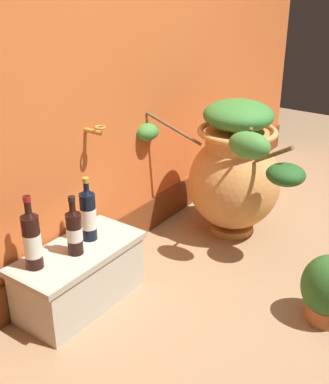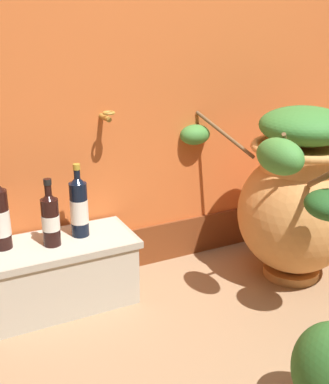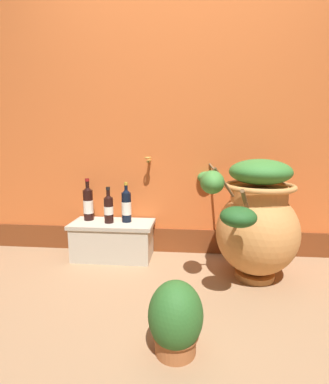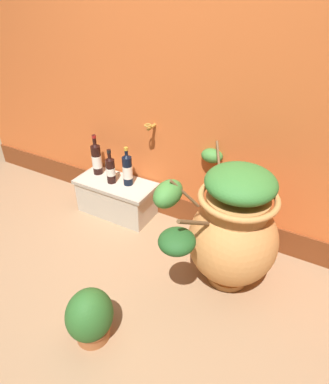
{
  "view_description": "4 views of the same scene",
  "coord_description": "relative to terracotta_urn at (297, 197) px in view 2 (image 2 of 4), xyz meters",
  "views": [
    {
      "loc": [
        -1.97,
        -0.59,
        1.54
      ],
      "look_at": [
        -0.1,
        0.73,
        0.49
      ],
      "focal_mm": 46.55,
      "sensor_mm": 36.0,
      "label": 1
    },
    {
      "loc": [
        -1.0,
        -1.0,
        1.22
      ],
      "look_at": [
        -0.11,
        0.77,
        0.51
      ],
      "focal_mm": 46.36,
      "sensor_mm": 36.0,
      "label": 2
    },
    {
      "loc": [
        0.09,
        -1.29,
        0.95
      ],
      "look_at": [
        -0.12,
        0.85,
        0.57
      ],
      "focal_mm": 26.92,
      "sensor_mm": 36.0,
      "label": 3
    },
    {
      "loc": [
        0.92,
        -0.9,
        1.7
      ],
      "look_at": [
        -0.02,
        0.8,
        0.44
      ],
      "focal_mm": 30.57,
      "sensor_mm": 36.0,
      "label": 4
    }
  ],
  "objects": [
    {
      "name": "terracotta_urn",
      "position": [
        0.0,
        0.0,
        0.0
      ],
      "size": [
        0.69,
        0.97,
        0.84
      ],
      "color": "#D68E4C",
      "rests_on": "ground_plane"
    },
    {
      "name": "wine_bottle_left",
      "position": [
        -1.1,
        0.25,
        0.01
      ],
      "size": [
        0.07,
        0.07,
        0.29
      ],
      "color": "black",
      "rests_on": "stone_ledge"
    },
    {
      "name": "stone_ledge",
      "position": [
        -1.08,
        0.26,
        -0.25
      ],
      "size": [
        0.67,
        0.32,
        0.3
      ],
      "color": "beige",
      "rests_on": "ground_plane"
    },
    {
      "name": "wine_bottle_middle",
      "position": [
        -0.96,
        0.29,
        0.02
      ],
      "size": [
        0.08,
        0.08,
        0.33
      ],
      "color": "black",
      "rests_on": "stone_ledge"
    }
  ]
}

